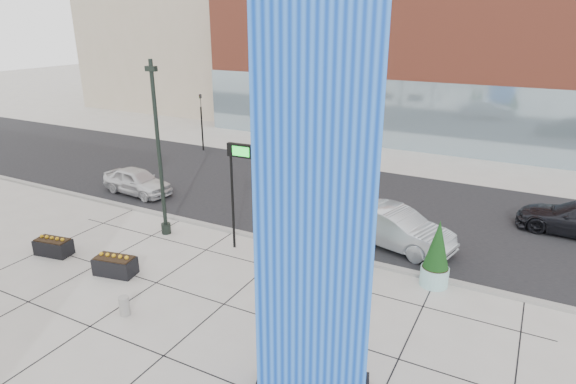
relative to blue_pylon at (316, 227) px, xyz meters
The scene contains 18 objects.
ground 7.80m from the blue_pylon, 148.73° to the left, with size 160.00×160.00×0.00m, color #9E9991.
street_asphalt 15.03m from the blue_pylon, 112.01° to the left, with size 80.00×12.00×0.02m, color black.
curb_edge 10.11m from the blue_pylon, 126.44° to the left, with size 80.00×0.30×0.12m, color gray.
tower_podium 30.58m from the blue_pylon, 98.19° to the left, with size 34.00×10.00×11.00m, color #9F432E.
tower_glass_front 25.91m from the blue_pylon, 99.71° to the left, with size 34.00×0.60×5.00m, color #8CA5B2.
blue_pylon is the anchor object (origin of this frame).
lamp_post 11.62m from the blue_pylon, 149.84° to the left, with size 0.50×0.42×7.60m.
public_art_sculpture 7.22m from the blue_pylon, 106.43° to the left, with size 2.77×2.10×5.64m.
concrete_bollard 8.10m from the blue_pylon, behind, with size 0.34×0.34×0.66m, color gray.
overhead_street_sign 8.34m from the blue_pylon, 133.26° to the left, with size 2.14×0.28×4.53m.
round_planter_east 7.84m from the blue_pylon, 76.52° to the left, with size 1.01×1.01×2.53m.
round_planter_mid 7.97m from the blue_pylon, 107.47° to the left, with size 1.00×1.00×2.50m.
round_planter_west 7.82m from the blue_pylon, 102.80° to the left, with size 1.02×1.02×2.55m.
box_planter_north 13.50m from the blue_pylon, behind, with size 1.56×0.97×0.80m.
box_planter_south 10.30m from the blue_pylon, 167.36° to the left, with size 1.66×1.05×0.85m.
car_white_west 17.85m from the blue_pylon, 148.52° to the left, with size 1.68×4.18×1.42m, color silver.
car_silver_mid 10.03m from the blue_pylon, 93.51° to the left, with size 1.76×5.05×1.66m, color #ABAFB3.
traffic_signal 25.30m from the blue_pylon, 133.56° to the left, with size 0.15×0.18×4.10m.
Camera 1 is at (9.45, -12.39, 9.10)m, focal length 30.00 mm.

